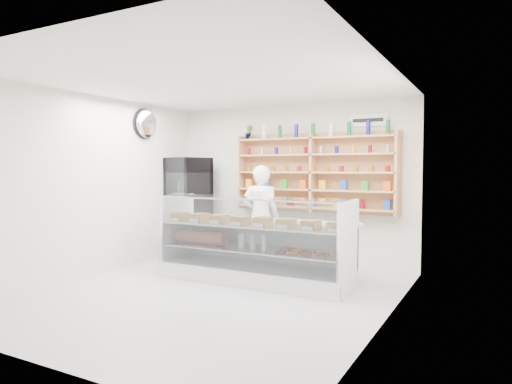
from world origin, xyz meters
The scene contains 8 objects.
room centered at (0.00, 0.00, 1.40)m, with size 5.00×5.00×5.00m.
display_counter centered at (0.17, 0.87, 0.35)m, with size 2.87×0.86×1.25m.
shop_worker centered at (-0.21, 1.78, 0.86)m, with size 0.63×0.41×1.72m, color white.
drinks_cooler centered at (-1.85, 1.96, 0.94)m, with size 0.80×0.78×1.87m.
wall_shelving centered at (0.50, 2.34, 1.59)m, with size 2.84×0.28×1.33m.
potted_plant centered at (-0.75, 2.34, 2.33)m, with size 0.14×0.12×0.26m, color #1E6626.
security_mirror centered at (-2.17, 1.20, 2.45)m, with size 0.15×0.50×0.50m, color silver.
wall_sign centered at (1.40, 2.47, 2.45)m, with size 0.62×0.03×0.20m, color white.
Camera 1 is at (3.34, -4.96, 1.67)m, focal length 32.00 mm.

